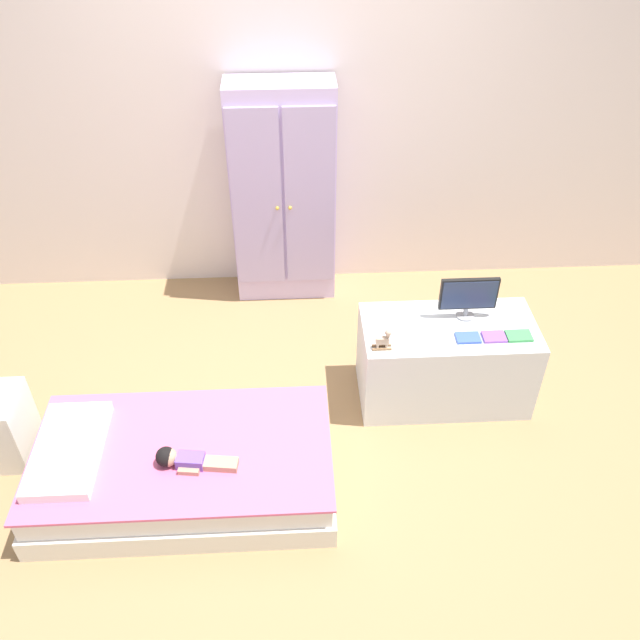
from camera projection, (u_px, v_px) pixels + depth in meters
ground_plane at (289, 439)px, 3.67m from camera, size 10.00×10.00×0.02m
back_wall at (279, 91)px, 4.04m from camera, size 6.40×0.05×2.70m
bed at (185, 467)px, 3.34m from camera, size 1.47×0.81×0.28m
pillow at (69, 449)px, 3.21m from camera, size 0.31×0.57×0.05m
doll at (181, 459)px, 3.15m from camera, size 0.39×0.14×0.10m
wardrobe at (283, 196)px, 4.28m from camera, size 0.66×0.31×1.47m
tv_stand at (445, 361)px, 3.77m from camera, size 0.95×0.48×0.51m
tv_monitor at (469, 295)px, 3.59m from camera, size 0.31×0.10×0.25m
rocking_horse_toy at (384, 340)px, 3.44m from camera, size 0.10×0.04×0.12m
book_blue at (468, 338)px, 3.53m from camera, size 0.13×0.09×0.01m
book_purple at (494, 337)px, 3.53m from camera, size 0.12×0.09×0.02m
book_green at (519, 336)px, 3.54m from camera, size 0.13×0.09×0.02m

